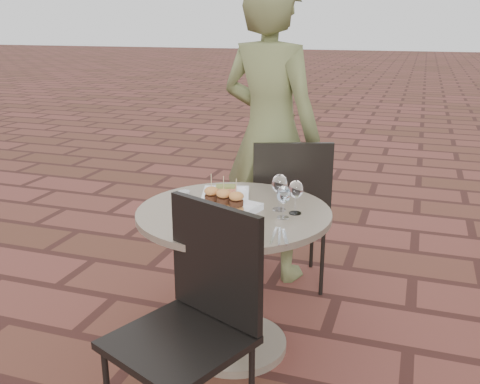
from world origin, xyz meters
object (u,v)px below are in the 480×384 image
(cafe_table, at_px, (234,259))
(plate_salmon, at_px, (226,194))
(diner, at_px, (270,134))
(chair_far, at_px, (290,203))
(chair_near, at_px, (196,308))
(plate_tuna, at_px, (229,227))
(plate_sliders, at_px, (224,205))

(cafe_table, bearing_deg, plate_salmon, 121.74)
(diner, bearing_deg, chair_far, 149.60)
(diner, bearing_deg, plate_salmon, 105.49)
(cafe_table, relative_size, chair_near, 0.97)
(cafe_table, distance_m, diner, 0.99)
(chair_near, distance_m, diner, 1.53)
(cafe_table, xyz_separation_m, chair_near, (0.06, -0.59, 0.07))
(plate_salmon, bearing_deg, diner, 88.60)
(cafe_table, bearing_deg, diner, 95.12)
(cafe_table, relative_size, plate_tuna, 3.04)
(plate_salmon, relative_size, plate_sliders, 0.87)
(chair_near, xyz_separation_m, plate_sliders, (-0.09, 0.54, 0.22))
(chair_far, bearing_deg, chair_near, 67.85)
(cafe_table, xyz_separation_m, plate_salmon, (-0.10, 0.16, 0.26))
(cafe_table, relative_size, diner, 0.50)
(plate_sliders, distance_m, plate_tuna, 0.22)
(cafe_table, bearing_deg, chair_near, -84.44)
(plate_salmon, relative_size, plate_tuna, 0.95)
(diner, height_order, plate_salmon, diner)
(chair_near, bearing_deg, cafe_table, 118.44)
(diner, distance_m, plate_sliders, 0.95)
(chair_near, height_order, plate_salmon, chair_near)
(diner, bearing_deg, chair_near, 112.19)
(diner, bearing_deg, cafe_table, 112.01)
(cafe_table, height_order, plate_tuna, plate_tuna)
(cafe_table, distance_m, chair_far, 0.71)
(chair_near, height_order, diner, diner)
(chair_far, bearing_deg, diner, -67.51)
(chair_far, xyz_separation_m, plate_salmon, (-0.20, -0.54, 0.20))
(diner, bearing_deg, plate_tuna, 114.00)
(diner, distance_m, plate_tuna, 1.16)
(chair_near, relative_size, diner, 0.51)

